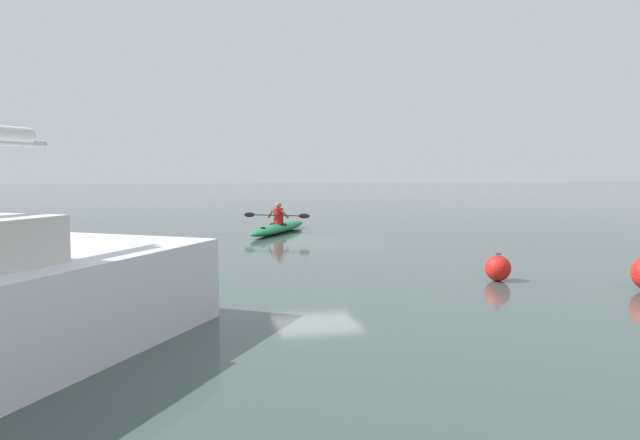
# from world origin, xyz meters

# --- Properties ---
(ground_plane) EXTENTS (160.00, 160.00, 0.00)m
(ground_plane) POSITION_xyz_m (0.00, 0.00, 0.00)
(ground_plane) COLOR #384742
(kayak) EXTENTS (2.96, 4.35, 0.32)m
(kayak) POSITION_xyz_m (0.66, -2.89, 0.16)
(kayak) COLOR #19723F
(kayak) RESTS_ON ground
(kayaker) EXTENTS (2.08, 1.26, 0.75)m
(kayaker) POSITION_xyz_m (0.67, -2.87, 0.63)
(kayaker) COLOR red
(kayaker) RESTS_ON kayak
(mooring_buoy_red_near) EXTENTS (0.50, 0.50, 0.54)m
(mooring_buoy_red_near) POSITION_xyz_m (-2.02, 6.92, 0.25)
(mooring_buoy_red_near) COLOR red
(mooring_buoy_red_near) RESTS_ON ground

